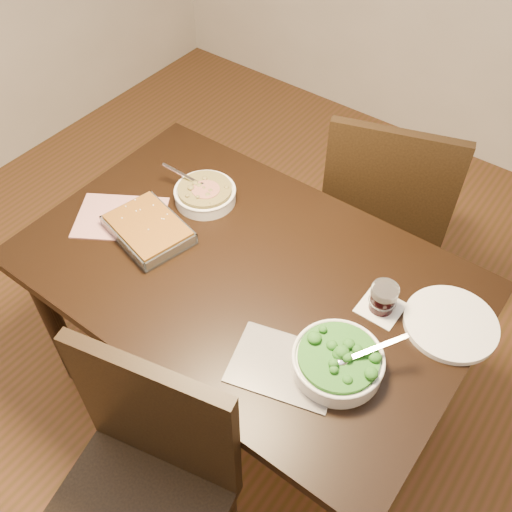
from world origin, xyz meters
TOP-DOWN VIEW (x-y plane):
  - ground at (0.00, 0.00)m, footprint 4.00×4.00m
  - table at (0.00, 0.00)m, footprint 1.40×0.90m
  - magazine_a at (-0.48, -0.07)m, footprint 0.36×0.34m
  - magazine_b at (0.30, -0.21)m, footprint 0.33×0.28m
  - coaster at (0.41, 0.12)m, footprint 0.12×0.12m
  - stew_bowl at (-0.31, 0.17)m, footprint 0.24×0.22m
  - broccoli_bowl at (0.41, -0.13)m, footprint 0.25×0.25m
  - baking_dish at (-0.35, -0.07)m, footprint 0.31×0.26m
  - wine_tumbler at (0.41, 0.12)m, footprint 0.08×0.08m
  - dinner_plate at (0.60, 0.18)m, footprint 0.27×0.27m
  - chair_near at (0.14, -0.64)m, footprint 0.55×0.55m
  - chair_far at (0.14, 0.72)m, footprint 0.59×0.59m

SIDE VIEW (x-z plane):
  - ground at x=0.00m, z-range 0.00..0.00m
  - chair_near at x=0.14m, z-range 0.06..1.04m
  - chair_far at x=0.14m, z-range 0.06..1.06m
  - table at x=0.00m, z-range 0.28..1.03m
  - coaster at x=0.41m, z-range 0.75..0.75m
  - magazine_b at x=0.30m, z-range 0.75..0.76m
  - magazine_a at x=-0.48m, z-range 0.75..0.76m
  - dinner_plate at x=0.60m, z-range 0.75..0.77m
  - baking_dish at x=-0.35m, z-range 0.75..0.80m
  - stew_bowl at x=-0.31m, z-range 0.74..0.82m
  - broccoli_bowl at x=0.41m, z-range 0.74..0.83m
  - wine_tumbler at x=0.41m, z-range 0.76..0.84m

